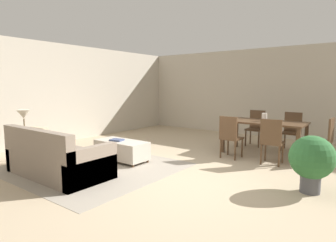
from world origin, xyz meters
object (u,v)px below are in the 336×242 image
Objects in this scene: dining_chair_head_east at (325,138)px; vase_centerpiece at (264,117)px; ottoman_table at (122,149)px; side_table at (25,141)px; dining_chair_far_left at (256,126)px; dining_chair_near_left at (230,135)px; dining_chair_far_right at (292,129)px; book_on_ottoman at (117,140)px; table_lamp at (24,115)px; couch at (57,159)px; dining_chair_near_right at (272,139)px; potted_plant at (312,159)px; dining_table at (264,125)px.

dining_chair_head_east is 1.28m from vase_centerpiece.
side_table is (-1.46, -1.27, 0.20)m from ottoman_table.
side_table is at bearing -125.09° from dining_chair_far_left.
dining_chair_near_left is 1.86m from dining_chair_far_right.
dining_chair_far_right is at bearing 51.03° from ottoman_table.
dining_chair_near_left is 4.93× the size of vase_centerpiece.
dining_chair_far_left reaches higher than book_on_ottoman.
table_lamp is at bearing -125.09° from dining_chair_far_left.
ottoman_table is 2.07× the size of side_table.
book_on_ottoman is at bearing 84.77° from couch.
dining_chair_near_right is at bearing 35.03° from table_lamp.
dining_chair_far_left is (3.15, 4.48, -0.45)m from table_lamp.
ottoman_table is 3.54m from potted_plant.
ottoman_table is at bearing 41.04° from side_table.
dining_chair_far_left is at bearing 54.91° from table_lamp.
table_lamp reaches higher than potted_plant.
potted_plant is at bearing 25.65° from couch.
vase_centerpiece is at bearing 61.27° from dining_chair_near_left.
table_lamp reaches higher than dining_chair_far_left.
ottoman_table is at bearing -132.34° from dining_table.
dining_table is 6.80× the size of book_on_ottoman.
dining_chair_near_left is 1.00m from vase_centerpiece.
vase_centerpiece is at bearing -116.04° from dining_chair_far_right.
dining_chair_near_left is 1.00× the size of dining_chair_near_right.
dining_table is at bearing 124.56° from potted_plant.
table_lamp reaches higher than vase_centerpiece.
dining_chair_near_left is 0.87m from dining_chair_near_right.
dining_table is 0.18m from vase_centerpiece.
couch is 4.12m from potted_plant.
dining_table is (2.37, 3.73, 0.38)m from couch.
dining_chair_near_right and dining_chair_far_right have the same top height.
vase_centerpiece is at bearing 47.33° from ottoman_table.
table_lamp is at bearing -153.43° from side_table.
book_on_ottoman is (-2.25, -2.42, -0.23)m from dining_table.
dining_chair_far_right is at bearing 62.98° from dining_table.
dining_chair_near_left is 2.10m from potted_plant.
dining_chair_head_east is at bearing 46.06° from couch.
ottoman_table is 3.04m from dining_chair_near_right.
dining_table is 1.92× the size of dining_chair_near_right.
ottoman_table is 1.25× the size of dining_chair_near_left.
dining_chair_far_right reaches higher than book_on_ottoman.
side_table reaches higher than ottoman_table.
dining_chair_far_left is (-0.90, 1.64, 0.00)m from dining_chair_near_right.
dining_chair_near_left is at bearing -117.76° from dining_table.
vase_centerpiece is (-0.41, -0.83, 0.33)m from dining_chair_far_right.
vase_centerpiece is at bearing 124.65° from potted_plant.
dining_chair_far_right reaches higher than side_table.
vase_centerpiece is (0.01, -0.02, 0.18)m from dining_table.
dining_chair_near_left is at bearing 148.14° from potted_plant.
side_table is 6.01m from dining_chair_far_right.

